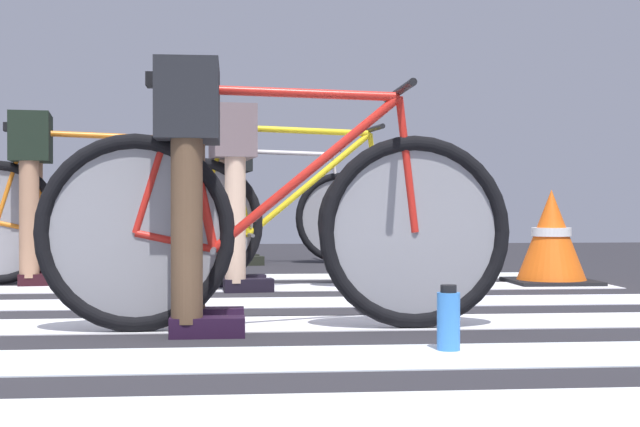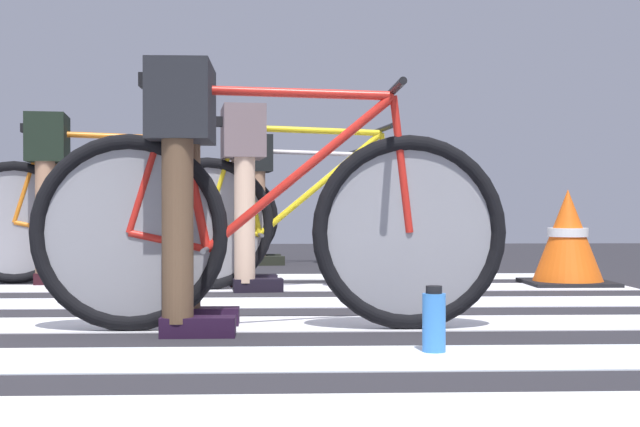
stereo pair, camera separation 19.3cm
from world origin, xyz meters
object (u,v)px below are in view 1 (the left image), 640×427
(cyclist_1_of_4, at_px, (190,159))
(cyclist_4_of_4, at_px, (236,181))
(cyclist_2_of_4, at_px, (233,171))
(water_bottle, at_px, (448,320))
(traffic_cone, at_px, (551,239))
(bicycle_3_of_4, at_px, (88,218))
(cyclist_3_of_4, at_px, (32,174))
(bicycle_1_of_4, at_px, (276,225))
(bicycle_4_of_4, at_px, (276,214))
(bicycle_2_of_4, at_px, (290,218))

(cyclist_1_of_4, bearing_deg, cyclist_4_of_4, 87.20)
(cyclist_2_of_4, bearing_deg, water_bottle, -78.89)
(traffic_cone, bearing_deg, bicycle_3_of_4, 174.16)
(cyclist_3_of_4, bearing_deg, cyclist_4_of_4, 46.49)
(bicycle_1_of_4, xyz_separation_m, cyclist_3_of_4, (-1.33, 2.05, 0.25))
(cyclist_3_of_4, height_order, traffic_cone, cyclist_3_of_4)
(bicycle_4_of_4, bearing_deg, cyclist_2_of_4, -104.97)
(cyclist_2_of_4, relative_size, traffic_cone, 1.80)
(bicycle_4_of_4, bearing_deg, traffic_cone, -57.79)
(bicycle_2_of_4, height_order, water_bottle, bicycle_2_of_4)
(cyclist_4_of_4, bearing_deg, bicycle_1_of_4, -94.05)
(bicycle_3_of_4, relative_size, water_bottle, 8.28)
(cyclist_1_of_4, height_order, bicycle_4_of_4, cyclist_1_of_4)
(water_bottle, bearing_deg, cyclist_4_of_4, 99.14)
(water_bottle, xyz_separation_m, traffic_cone, (1.16, 2.33, 0.16))
(cyclist_1_of_4, xyz_separation_m, bicycle_2_of_4, (0.45, 1.64, -0.24))
(bicycle_2_of_4, height_order, cyclist_4_of_4, cyclist_4_of_4)
(cyclist_1_of_4, distance_m, cyclist_4_of_4, 3.70)
(bicycle_4_of_4, bearing_deg, bicycle_2_of_4, -96.73)
(bicycle_1_of_4, xyz_separation_m, traffic_cone, (1.68, 1.82, -0.12))
(cyclist_1_of_4, relative_size, bicycle_4_of_4, 0.56)
(bicycle_1_of_4, distance_m, bicycle_2_of_4, 1.65)
(cyclist_2_of_4, height_order, cyclist_3_of_4, cyclist_2_of_4)
(cyclist_2_of_4, bearing_deg, cyclist_4_of_4, 82.95)
(cyclist_2_of_4, height_order, traffic_cone, cyclist_2_of_4)
(cyclist_3_of_4, relative_size, water_bottle, 4.74)
(cyclist_1_of_4, height_order, cyclist_4_of_4, cyclist_4_of_4)
(cyclist_3_of_4, relative_size, traffic_cone, 1.80)
(bicycle_1_of_4, height_order, bicycle_4_of_4, same)
(cyclist_2_of_4, xyz_separation_m, bicycle_3_of_4, (-0.85, 0.49, -0.26))
(bicycle_2_of_4, xyz_separation_m, cyclist_3_of_4, (-1.47, 0.41, 0.25))
(bicycle_1_of_4, xyz_separation_m, bicycle_3_of_4, (-1.02, 2.10, 0.00))
(bicycle_3_of_4, height_order, cyclist_4_of_4, cyclist_4_of_4)
(water_bottle, bearing_deg, traffic_cone, 63.52)
(bicycle_2_of_4, height_order, cyclist_3_of_4, cyclist_3_of_4)
(cyclist_3_of_4, bearing_deg, bicycle_4_of_4, 40.56)
(cyclist_2_of_4, height_order, water_bottle, cyclist_2_of_4)
(bicycle_1_of_4, xyz_separation_m, cyclist_4_of_4, (-0.16, 3.70, 0.26))
(bicycle_1_of_4, distance_m, traffic_cone, 2.48)
(bicycle_1_of_4, relative_size, bicycle_4_of_4, 1.00)
(cyclist_1_of_4, bearing_deg, bicycle_3_of_4, 108.24)
(cyclist_3_of_4, xyz_separation_m, traffic_cone, (3.01, -0.23, -0.38))
(cyclist_4_of_4, height_order, water_bottle, cyclist_4_of_4)
(bicycle_3_of_4, distance_m, cyclist_3_of_4, 0.40)
(cyclist_3_of_4, distance_m, water_bottle, 3.21)
(water_bottle, bearing_deg, bicycle_2_of_4, 99.92)
(cyclist_4_of_4, bearing_deg, water_bottle, -87.36)
(bicycle_1_of_4, xyz_separation_m, cyclist_2_of_4, (-0.17, 1.60, 0.26))
(cyclist_1_of_4, height_order, bicycle_2_of_4, cyclist_1_of_4)
(cyclist_4_of_4, distance_m, water_bottle, 4.30)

